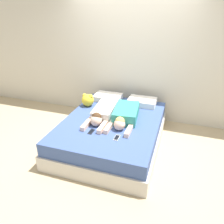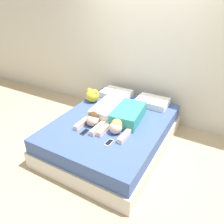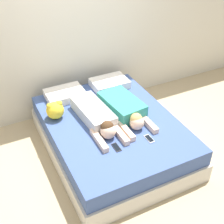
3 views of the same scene
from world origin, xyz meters
The scene contains 10 objects.
ground_plane centered at (0.00, 0.00, 0.00)m, with size 12.00×12.00×0.00m, color tan.
wall_back centered at (0.00, 1.21, 1.30)m, with size 12.00×0.06×2.60m.
bed centered at (0.00, 0.00, 0.24)m, with size 1.65×2.13×0.48m.
pillow_head_left centered at (-0.36, 0.81, 0.54)m, with size 0.54×0.39×0.11m.
pillow_head_right centered at (0.36, 0.81, 0.54)m, with size 0.54×0.39×0.11m.
person_left centered at (-0.18, 0.07, 0.57)m, with size 0.38×1.08×0.22m.
person_right centered at (0.21, 0.05, 0.58)m, with size 0.45×0.96×0.21m.
cell_phone_left centered at (-0.18, -0.48, 0.49)m, with size 0.07×0.15×0.01m.
cell_phone_right centered at (0.25, -0.52, 0.49)m, with size 0.07×0.15×0.01m.
plush_toy centered at (-0.63, 0.41, 0.60)m, with size 0.23×0.23×0.25m.
Camera 3 is at (-1.43, -2.90, 2.96)m, focal length 50.00 mm.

